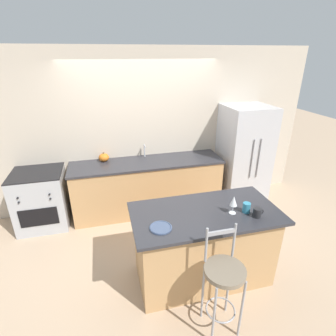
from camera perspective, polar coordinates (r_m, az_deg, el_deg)
ground_plane at (r=4.50m, az=-3.35°, el=-11.32°), size 18.00×18.00×0.00m
wall_back at (r=4.57m, az=-5.53°, el=8.00°), size 6.00×0.07×2.70m
back_counter at (r=4.59m, az=-4.43°, el=-3.83°), size 2.53×0.70×0.92m
sink_faucet at (r=4.53m, az=-5.12°, el=4.06°), size 0.02×0.13×0.22m
kitchen_island at (r=3.29m, az=7.74°, el=-16.27°), size 1.68×0.85×0.95m
refrigerator at (r=4.92m, az=16.03°, el=2.67°), size 0.78×0.79×1.78m
oven_range at (r=4.63m, az=-25.80°, el=-6.07°), size 0.75×0.71×0.92m
bar_stool_near at (r=2.74m, az=11.97°, el=-22.72°), size 0.39×0.39×1.14m
dinner_plate at (r=2.73m, az=-1.60°, el=-12.82°), size 0.23×0.23×0.02m
wine_glass at (r=2.97m, az=14.11°, el=-7.07°), size 0.08×0.08×0.21m
coffee_mug at (r=3.03m, az=18.87°, el=-9.16°), size 0.12×0.09×0.10m
tumbler_cup at (r=3.08m, az=16.71°, el=-8.26°), size 0.08×0.08×0.12m
pumpkin_decoration at (r=4.48m, az=-13.78°, el=2.26°), size 0.17×0.17×0.16m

